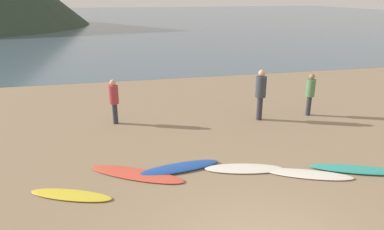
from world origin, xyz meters
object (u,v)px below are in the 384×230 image
object	(u,v)px
surfboard_1	(136,174)
surfboard_4	(309,174)
surfboard_2	(180,168)
person_2	(114,98)
person_1	(310,91)
surfboard_5	(357,170)
person_0	(261,91)
surfboard_3	(244,168)
surfboard_0	(71,195)

from	to	relation	value
surfboard_1	surfboard_4	bearing A→B (deg)	17.62
surfboard_2	person_2	bearing A→B (deg)	104.66
person_1	surfboard_1	bearing A→B (deg)	-11.32
surfboard_5	person_1	world-z (taller)	person_1
surfboard_1	person_0	world-z (taller)	person_0
surfboard_2	surfboard_3	size ratio (longest dim) A/B	1.05
surfboard_4	surfboard_5	bearing A→B (deg)	19.76
surfboard_5	person_1	xyz separation A→B (m)	(1.08, 4.22, 0.88)
person_1	surfboard_5	bearing A→B (deg)	38.86
surfboard_5	person_2	xyz separation A→B (m)	(-5.96, 4.95, 0.88)
surfboard_3	surfboard_4	world-z (taller)	surfboard_3
surfboard_5	person_2	world-z (taller)	person_2
surfboard_3	person_0	size ratio (longest dim) A/B	1.11
surfboard_2	person_2	size ratio (longest dim) A/B	1.36
surfboard_0	surfboard_5	size ratio (longest dim) A/B	0.83
surfboard_2	surfboard_5	size ratio (longest dim) A/B	0.92
surfboard_0	surfboard_4	bearing A→B (deg)	19.46
surfboard_1	surfboard_3	size ratio (longest dim) A/B	1.25
surfboard_2	person_0	size ratio (longest dim) A/B	1.17
surfboard_1	person_1	bearing A→B (deg)	56.20
surfboard_2	person_1	size ratio (longest dim) A/B	1.36
surfboard_0	surfboard_5	world-z (taller)	surfboard_5
surfboard_2	surfboard_3	bearing A→B (deg)	-21.05
surfboard_4	person_2	size ratio (longest dim) A/B	1.37
person_2	surfboard_4	bearing A→B (deg)	10.19
surfboard_1	person_0	xyz separation A→B (m)	(4.64, 3.11, 1.05)
surfboard_3	surfboard_1	bearing A→B (deg)	-174.17
person_1	person_2	distance (m)	7.08
surfboard_3	surfboard_5	size ratio (longest dim) A/B	0.87
surfboard_1	surfboard_2	world-z (taller)	surfboard_2
surfboard_4	person_0	size ratio (longest dim) A/B	1.18
surfboard_2	surfboard_4	size ratio (longest dim) A/B	1.00
surfboard_4	surfboard_5	size ratio (longest dim) A/B	0.92
surfboard_3	surfboard_4	bearing A→B (deg)	-10.64
surfboard_3	person_0	bearing A→B (deg)	73.95
surfboard_5	surfboard_2	bearing A→B (deg)	-171.97
surfboard_1	surfboard_5	distance (m)	5.65
surfboard_4	person_0	distance (m)	4.25
surfboard_3	person_1	size ratio (longest dim) A/B	1.29
surfboard_3	surfboard_2	bearing A→B (deg)	179.14
surfboard_1	surfboard_4	distance (m)	4.33
surfboard_0	person_1	distance (m)	9.03
surfboard_5	person_0	size ratio (longest dim) A/B	1.28
surfboard_1	person_0	bearing A→B (deg)	64.57
surfboard_0	surfboard_5	bearing A→B (deg)	19.40
surfboard_3	person_2	size ratio (longest dim) A/B	1.29
surfboard_0	person_1	size ratio (longest dim) A/B	1.24
surfboard_0	surfboard_4	size ratio (longest dim) A/B	0.91
person_0	person_1	size ratio (longest dim) A/B	1.16
surfboard_2	surfboard_4	bearing A→B (deg)	-25.88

